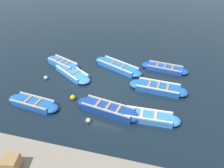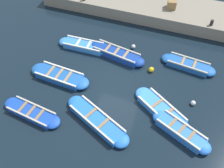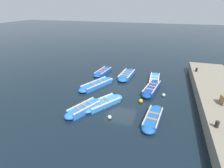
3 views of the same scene
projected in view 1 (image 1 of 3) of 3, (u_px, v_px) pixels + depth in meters
name	position (u px, v px, depth m)	size (l,w,h in m)	color
ground_plane	(108.00, 86.00, 13.74)	(120.00, 120.00, 0.00)	black
boat_outer_left	(158.00, 88.00, 13.23)	(1.19, 3.58, 0.42)	#1E59AD
boat_end_of_row	(108.00, 109.00, 11.56)	(1.37, 3.66, 0.46)	navy
boat_far_corner	(72.00, 73.00, 14.75)	(2.61, 3.38, 0.37)	#3884E0
boat_mid_row	(165.00, 68.00, 15.28)	(1.19, 3.31, 0.35)	#1947B7
boat_tucked	(33.00, 103.00, 12.04)	(1.13, 3.21, 0.38)	#1E59AD
boat_broadside	(118.00, 66.00, 15.44)	(2.39, 3.88, 0.40)	blue
boat_outer_right	(63.00, 64.00, 15.70)	(1.89, 3.11, 0.46)	blue
boat_bow_out	(148.00, 117.00, 11.10)	(0.88, 3.24, 0.40)	#3884E0
wooden_crate	(11.00, 164.00, 7.73)	(0.55, 0.55, 0.55)	olive
buoy_orange_near	(73.00, 97.00, 12.49)	(0.30, 0.30, 0.30)	#EAB214
buoy_yellow_far	(88.00, 120.00, 10.95)	(0.26, 0.26, 0.26)	silver
buoy_white_drifting	(46.00, 78.00, 14.29)	(0.25, 0.25, 0.25)	silver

